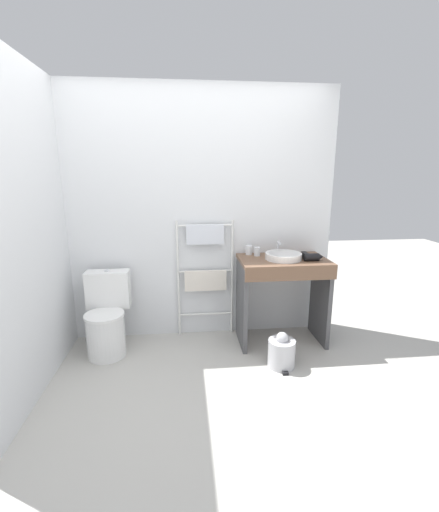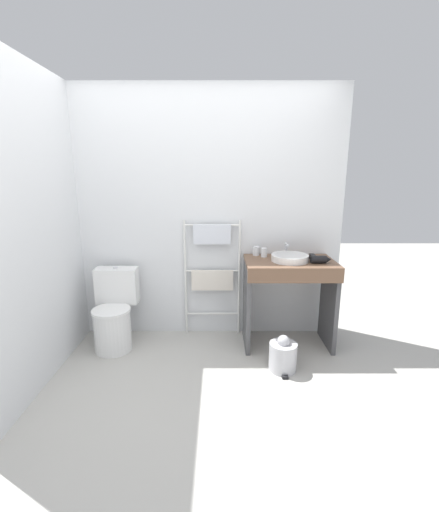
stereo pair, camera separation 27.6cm
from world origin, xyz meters
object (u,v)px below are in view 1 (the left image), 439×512
at_px(towel_radiator, 205,265).
at_px(sink_basin, 283,256).
at_px(toilet, 107,319).
at_px(cup_near_wall, 249,250).
at_px(cup_near_edge, 257,251).
at_px(hair_dryer, 312,257).
at_px(trash_bin, 282,352).

relative_size(towel_radiator, sink_basin, 3.50).
xyz_separation_m(toilet, cup_near_wall, (1.38, 0.24, 0.57)).
bearing_deg(cup_near_wall, cup_near_edge, -42.72).
bearing_deg(sink_basin, hair_dryer, -13.98).
distance_m(towel_radiator, sink_basin, 0.78).
bearing_deg(sink_basin, trash_bin, -104.13).
height_order(hair_dryer, trash_bin, hair_dryer).
height_order(sink_basin, cup_near_edge, cup_near_edge).
relative_size(cup_near_edge, hair_dryer, 0.47).
height_order(cup_near_wall, trash_bin, cup_near_wall).
bearing_deg(towel_radiator, toilet, -164.57).
relative_size(towel_radiator, trash_bin, 3.75).
xyz_separation_m(towel_radiator, cup_near_edge, (0.51, -0.08, 0.14)).
distance_m(cup_near_wall, hair_dryer, 0.62).
bearing_deg(cup_near_edge, towel_radiator, 170.86).
height_order(toilet, sink_basin, sink_basin).
distance_m(toilet, towel_radiator, 1.07).
bearing_deg(towel_radiator, sink_basin, -18.64).
relative_size(sink_basin, cup_near_wall, 3.79).
relative_size(sink_basin, hair_dryer, 1.85).
bearing_deg(sink_basin, toilet, -179.48).
distance_m(sink_basin, hair_dryer, 0.26).
relative_size(cup_near_wall, trash_bin, 0.28).
xyz_separation_m(towel_radiator, trash_bin, (0.62, -0.68, -0.62)).
bearing_deg(trash_bin, cup_near_edge, 100.21).
bearing_deg(hair_dryer, sink_basin, 166.02).
distance_m(towel_radiator, cup_near_wall, 0.46).
distance_m(toilet, hair_dryer, 2.00).
height_order(cup_near_wall, cup_near_edge, cup_near_wall).
bearing_deg(sink_basin, cup_near_edge, 143.28).
distance_m(toilet, cup_near_wall, 1.51).
relative_size(toilet, trash_bin, 2.37).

